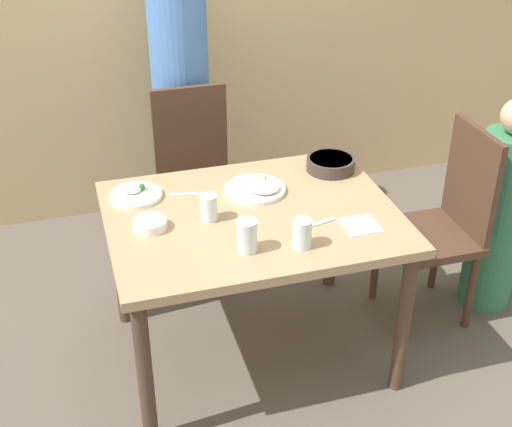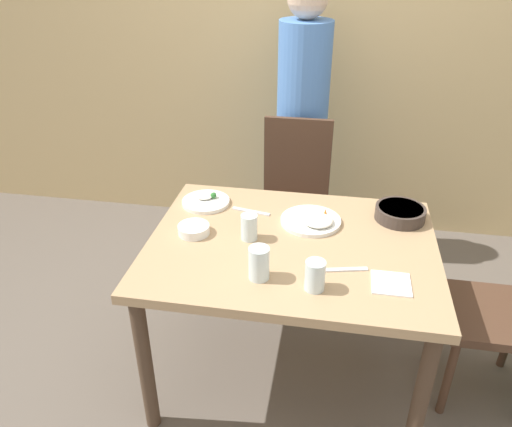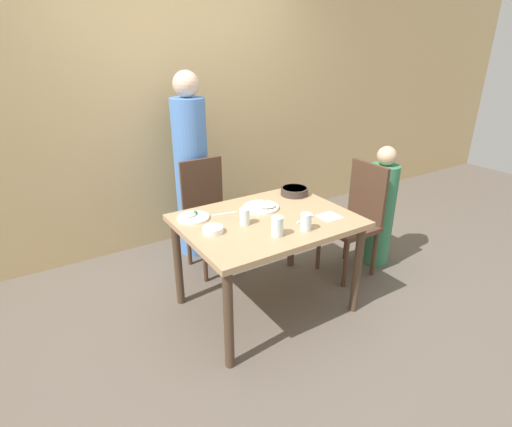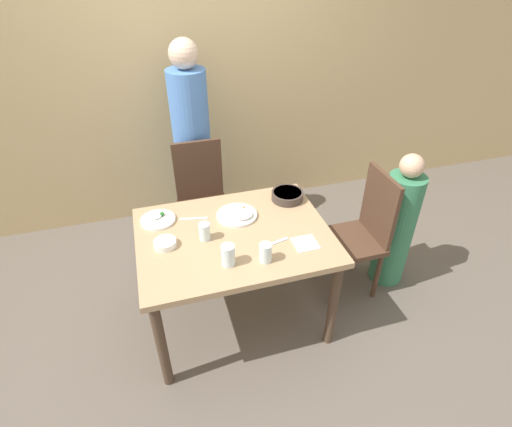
{
  "view_description": "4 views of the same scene",
  "coord_description": "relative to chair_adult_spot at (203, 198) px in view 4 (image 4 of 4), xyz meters",
  "views": [
    {
      "loc": [
        -0.68,
        -2.39,
        2.2
      ],
      "look_at": [
        -0.01,
        -0.09,
        0.78
      ],
      "focal_mm": 50.0,
      "sensor_mm": 36.0,
      "label": 1
    },
    {
      "loc": [
        0.15,
        -1.72,
        1.84
      ],
      "look_at": [
        -0.13,
        -0.09,
        0.91
      ],
      "focal_mm": 35.0,
      "sensor_mm": 36.0,
      "label": 2
    },
    {
      "loc": [
        -1.41,
        -2.09,
        1.85
      ],
      "look_at": [
        -0.06,
        0.04,
        0.77
      ],
      "focal_mm": 28.0,
      "sensor_mm": 36.0,
      "label": 3
    },
    {
      "loc": [
        -0.42,
        -1.89,
        2.24
      ],
      "look_at": [
        0.14,
        -0.0,
        0.85
      ],
      "focal_mm": 28.0,
      "sensor_mm": 36.0,
      "label": 4
    }
  ],
  "objects": [
    {
      "name": "glass_water_tall",
      "position": [
        0.18,
        -1.08,
        0.28
      ],
      "size": [
        0.07,
        0.07,
        0.11
      ],
      "color": "silver",
      "rests_on": "dining_table"
    },
    {
      "name": "plate_rice_child",
      "position": [
        -0.37,
        -0.53,
        0.24
      ],
      "size": [
        0.22,
        0.22,
        0.05
      ],
      "color": "white",
      "rests_on": "dining_table"
    },
    {
      "name": "glass_water_short",
      "position": [
        -0.11,
        -0.8,
        0.28
      ],
      "size": [
        0.07,
        0.07,
        0.11
      ],
      "color": "silver",
      "rests_on": "dining_table"
    },
    {
      "name": "dining_table",
      "position": [
        0.07,
        -0.79,
        0.13
      ],
      "size": [
        1.17,
        0.9,
        0.73
      ],
      "color": "tan",
      "rests_on": "ground_plane"
    },
    {
      "name": "bowl_curry",
      "position": [
        0.52,
        -0.52,
        0.25
      ],
      "size": [
        0.22,
        0.22,
        0.06
      ],
      "color": "#3D332D",
      "rests_on": "dining_table"
    },
    {
      "name": "wall_back",
      "position": [
        0.07,
        0.7,
        0.84
      ],
      "size": [
        10.0,
        0.06,
        2.7
      ],
      "color": "tan",
      "rests_on": "ground_plane"
    },
    {
      "name": "person_child",
      "position": [
        1.29,
        -0.75,
        -0.02
      ],
      "size": [
        0.25,
        0.25,
        1.07
      ],
      "color": "#387F56",
      "rests_on": "ground_plane"
    },
    {
      "name": "glass_water_center",
      "position": [
        -0.03,
        -1.05,
        0.29
      ],
      "size": [
        0.08,
        0.08,
        0.13
      ],
      "color": "silver",
      "rests_on": "dining_table"
    },
    {
      "name": "spoon_steel",
      "position": [
        0.28,
        -0.95,
        0.23
      ],
      "size": [
        0.18,
        0.06,
        0.01
      ],
      "color": "silver",
      "rests_on": "dining_table"
    },
    {
      "name": "plate_rice_adult",
      "position": [
        0.14,
        -0.63,
        0.24
      ],
      "size": [
        0.26,
        0.26,
        0.05
      ],
      "color": "white",
      "rests_on": "dining_table"
    },
    {
      "name": "napkin_folded",
      "position": [
        0.45,
        -1.01,
        0.23
      ],
      "size": [
        0.14,
        0.14,
        0.01
      ],
      "color": "white",
      "rests_on": "dining_table"
    },
    {
      "name": "chair_adult_spot",
      "position": [
        0.0,
        0.0,
        0.0
      ],
      "size": [
        0.4,
        0.4,
        0.95
      ],
      "color": "#4C3323",
      "rests_on": "ground_plane"
    },
    {
      "name": "fork_steel",
      "position": [
        -0.14,
        -0.57,
        0.23
      ],
      "size": [
        0.18,
        0.06,
        0.01
      ],
      "color": "silver",
      "rests_on": "dining_table"
    },
    {
      "name": "ground_plane",
      "position": [
        0.07,
        -0.79,
        -0.51
      ],
      "size": [
        10.0,
        10.0,
        0.0
      ],
      "primitive_type": "plane",
      "color": "#60564C"
    },
    {
      "name": "person_adult",
      "position": [
        0.0,
        0.31,
        0.27
      ],
      "size": [
        0.3,
        0.3,
        1.65
      ],
      "color": "#5184D1",
      "rests_on": "ground_plane"
    },
    {
      "name": "bowl_rice_small",
      "position": [
        -0.35,
        -0.79,
        0.24
      ],
      "size": [
        0.13,
        0.13,
        0.04
      ],
      "color": "white",
      "rests_on": "dining_table"
    },
    {
      "name": "chair_child_spot",
      "position": [
        1.0,
        -0.75,
        0.0
      ],
      "size": [
        0.4,
        0.4,
        0.95
      ],
      "rotation": [
        0.0,
        0.0,
        -1.57
      ],
      "color": "#4C3323",
      "rests_on": "ground_plane"
    }
  ]
}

